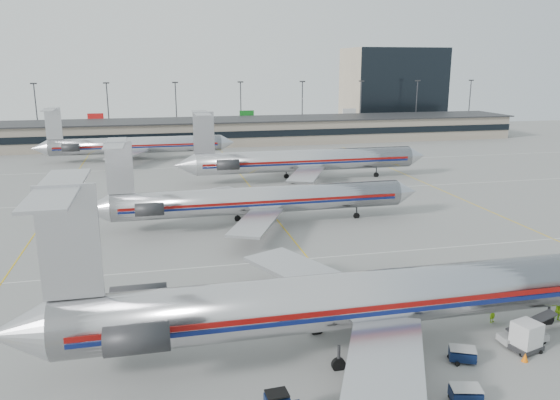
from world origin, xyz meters
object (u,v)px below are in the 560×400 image
object	(u,v)px
tug_center	(386,392)
belt_loader	(524,335)
jet_foreground	(357,299)
uld_container	(526,336)
jet_second_row	(254,200)

from	to	relation	value
tug_center	belt_loader	distance (m)	13.85
jet_foreground	belt_loader	distance (m)	12.98
belt_loader	uld_container	bearing A→B (deg)	-122.65
belt_loader	jet_second_row	bearing A→B (deg)	111.35
uld_container	belt_loader	xyz separation A→B (m)	(0.64, 1.02, -0.49)
jet_second_row	tug_center	world-z (taller)	jet_second_row
jet_second_row	tug_center	xyz separation A→B (m)	(0.91, -39.15, -2.43)
jet_second_row	uld_container	world-z (taller)	jet_second_row
jet_foreground	uld_container	bearing A→B (deg)	-15.05
jet_second_row	belt_loader	size ratio (longest dim) A/B	10.12
uld_container	belt_loader	bearing A→B (deg)	42.33
jet_second_row	jet_foreground	bearing A→B (deg)	-87.29
tug_center	uld_container	distance (m)	12.92
uld_container	belt_loader	world-z (taller)	belt_loader
belt_loader	jet_foreground	bearing A→B (deg)	169.54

